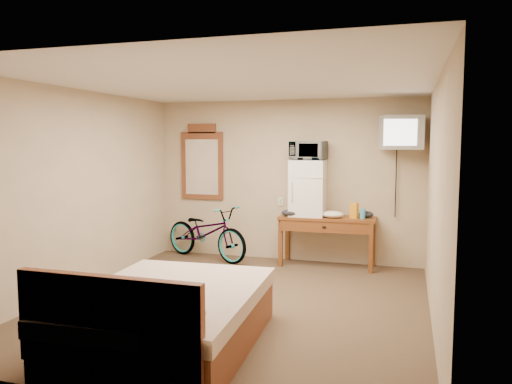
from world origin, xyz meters
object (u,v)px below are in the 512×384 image
(bicycle, at_px, (206,232))
(bed, at_px, (165,317))
(desk, at_px, (327,225))
(microwave, at_px, (308,151))
(crt_television, at_px, (401,133))
(wall_mirror, at_px, (202,163))
(blue_cup, at_px, (363,214))
(mini_fridge, at_px, (308,188))

(bicycle, xyz_separation_m, bed, (0.99, -3.32, -0.13))
(desk, relative_size, bed, 0.68)
(desk, xyz_separation_m, microwave, (-0.30, 0.06, 1.09))
(crt_television, height_order, bicycle, crt_television)
(crt_television, height_order, wall_mirror, crt_television)
(blue_cup, bearing_deg, bicycle, -178.84)
(crt_television, bearing_deg, blue_cup, -176.66)
(mini_fridge, relative_size, bed, 0.40)
(microwave, xyz_separation_m, crt_television, (1.31, -0.04, 0.25))
(bicycle, height_order, bed, bed)
(mini_fridge, bearing_deg, crt_television, -1.66)
(blue_cup, height_order, crt_television, crt_television)
(blue_cup, xyz_separation_m, bicycle, (-2.42, -0.05, -0.39))
(mini_fridge, distance_m, crt_television, 1.54)
(crt_television, relative_size, wall_mirror, 0.54)
(desk, distance_m, wall_mirror, 2.29)
(mini_fridge, relative_size, wall_mirror, 0.68)
(desk, relative_size, blue_cup, 10.12)
(blue_cup, xyz_separation_m, crt_television, (0.50, 0.03, 1.16))
(microwave, xyz_separation_m, bicycle, (-1.60, -0.12, -1.30))
(wall_mirror, distance_m, bicycle, 1.15)
(microwave, bearing_deg, crt_television, 5.27)
(microwave, relative_size, bed, 0.24)
(mini_fridge, bearing_deg, bed, -100.04)
(microwave, bearing_deg, wall_mirror, -179.84)
(microwave, relative_size, blue_cup, 3.59)
(blue_cup, bearing_deg, wall_mirror, 173.87)
(microwave, bearing_deg, bicycle, -168.91)
(wall_mirror, bearing_deg, microwave, -6.78)
(bicycle, bearing_deg, wall_mirror, 52.09)
(microwave, distance_m, wall_mirror, 1.82)
(crt_television, xyz_separation_m, bicycle, (-2.91, -0.08, -1.55))
(mini_fridge, height_order, blue_cup, mini_fridge)
(blue_cup, bearing_deg, desk, 179.22)
(mini_fridge, xyz_separation_m, bicycle, (-1.60, -0.12, -0.74))
(crt_television, bearing_deg, microwave, 178.33)
(blue_cup, distance_m, crt_television, 1.26)
(desk, bearing_deg, bed, -105.05)
(mini_fridge, xyz_separation_m, bed, (-0.61, -3.43, -0.87))
(desk, xyz_separation_m, crt_television, (1.01, 0.02, 1.34))
(mini_fridge, height_order, bicycle, mini_fridge)
(wall_mirror, bearing_deg, bed, -71.91)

